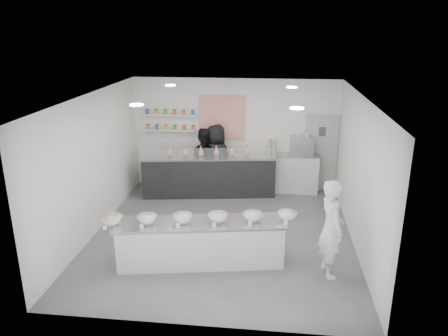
# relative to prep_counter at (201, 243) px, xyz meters

# --- Properties ---
(floor) EXTENTS (6.00, 6.00, 0.00)m
(floor) POSITION_rel_prep_counter_xyz_m (0.27, 1.19, -0.43)
(floor) COLOR #515156
(floor) RESTS_ON ground
(ceiling) EXTENTS (6.00, 6.00, 0.00)m
(ceiling) POSITION_rel_prep_counter_xyz_m (0.27, 1.19, 2.57)
(ceiling) COLOR white
(ceiling) RESTS_ON floor
(back_wall) EXTENTS (5.50, 0.00, 5.50)m
(back_wall) POSITION_rel_prep_counter_xyz_m (0.27, 4.19, 1.07)
(back_wall) COLOR white
(back_wall) RESTS_ON floor
(left_wall) EXTENTS (0.00, 6.00, 6.00)m
(left_wall) POSITION_rel_prep_counter_xyz_m (-2.48, 1.19, 1.07)
(left_wall) COLOR white
(left_wall) RESTS_ON floor
(right_wall) EXTENTS (0.00, 6.00, 6.00)m
(right_wall) POSITION_rel_prep_counter_xyz_m (3.02, 1.19, 1.07)
(right_wall) COLOR white
(right_wall) RESTS_ON floor
(back_door) EXTENTS (0.88, 0.04, 2.10)m
(back_door) POSITION_rel_prep_counter_xyz_m (2.57, 4.16, 0.62)
(back_door) COLOR #A0A09D
(back_door) RESTS_ON floor
(pattern_panel) EXTENTS (1.25, 0.03, 1.20)m
(pattern_panel) POSITION_rel_prep_counter_xyz_m (-0.08, 4.17, 1.52)
(pattern_panel) COLOR red
(pattern_panel) RESTS_ON back_wall
(jar_shelf_lower) EXTENTS (1.45, 0.22, 0.04)m
(jar_shelf_lower) POSITION_rel_prep_counter_xyz_m (-1.48, 4.09, 1.17)
(jar_shelf_lower) COLOR silver
(jar_shelf_lower) RESTS_ON back_wall
(jar_shelf_upper) EXTENTS (1.45, 0.22, 0.04)m
(jar_shelf_upper) POSITION_rel_prep_counter_xyz_m (-1.48, 4.09, 1.59)
(jar_shelf_upper) COLOR silver
(jar_shelf_upper) RESTS_ON back_wall
(preserve_jars) EXTENTS (1.45, 0.10, 0.56)m
(preserve_jars) POSITION_rel_prep_counter_xyz_m (-1.48, 4.07, 1.45)
(preserve_jars) COLOR #F0593E
(preserve_jars) RESTS_ON jar_shelf_lower
(downlight_0) EXTENTS (0.24, 0.24, 0.02)m
(downlight_0) POSITION_rel_prep_counter_xyz_m (-1.13, 0.19, 2.55)
(downlight_0) COLOR white
(downlight_0) RESTS_ON ceiling
(downlight_1) EXTENTS (0.24, 0.24, 0.02)m
(downlight_1) POSITION_rel_prep_counter_xyz_m (1.67, 0.19, 2.55)
(downlight_1) COLOR white
(downlight_1) RESTS_ON ceiling
(downlight_2) EXTENTS (0.24, 0.24, 0.02)m
(downlight_2) POSITION_rel_prep_counter_xyz_m (-1.13, 2.79, 2.55)
(downlight_2) COLOR white
(downlight_2) RESTS_ON ceiling
(downlight_3) EXTENTS (0.24, 0.24, 0.02)m
(downlight_3) POSITION_rel_prep_counter_xyz_m (1.67, 2.79, 2.55)
(downlight_3) COLOR white
(downlight_3) RESTS_ON ceiling
(prep_counter) EXTENTS (3.23, 1.25, 0.86)m
(prep_counter) POSITION_rel_prep_counter_xyz_m (0.00, 0.00, 0.00)
(prep_counter) COLOR beige
(prep_counter) RESTS_ON floor
(back_bar) EXTENTS (3.54, 1.14, 1.08)m
(back_bar) POSITION_rel_prep_counter_xyz_m (-0.36, 3.48, 0.11)
(back_bar) COLOR black
(back_bar) RESTS_ON floor
(sneeze_guard) EXTENTS (3.40, 0.51, 0.29)m
(sneeze_guard) POSITION_rel_prep_counter_xyz_m (-0.31, 3.17, 0.80)
(sneeze_guard) COLOR white
(sneeze_guard) RESTS_ON back_bar
(espresso_ledge) EXTENTS (1.42, 0.45, 1.06)m
(espresso_ledge) POSITION_rel_prep_counter_xyz_m (1.82, 3.97, 0.10)
(espresso_ledge) COLOR beige
(espresso_ledge) RESTS_ON floor
(espresso_machine) EXTENTS (0.61, 0.42, 0.47)m
(espresso_machine) POSITION_rel_prep_counter_xyz_m (2.03, 3.97, 0.86)
(espresso_machine) COLOR #93969E
(espresso_machine) RESTS_ON espresso_ledge
(cup_stacks) EXTENTS (0.24, 0.24, 0.37)m
(cup_stacks) POSITION_rel_prep_counter_xyz_m (1.27, 3.97, 0.81)
(cup_stacks) COLOR tan
(cup_stacks) RESTS_ON espresso_ledge
(prep_bowls) EXTENTS (3.65, 1.09, 0.15)m
(prep_bowls) POSITION_rel_prep_counter_xyz_m (0.00, 0.00, 0.50)
(prep_bowls) COLOR white
(prep_bowls) RESTS_ON prep_counter
(label_cards) EXTENTS (3.31, 0.04, 0.07)m
(label_cards) POSITION_rel_prep_counter_xyz_m (-0.09, -0.50, 0.47)
(label_cards) COLOR white
(label_cards) RESTS_ON prep_counter
(cookie_bags) EXTENTS (2.15, 0.46, 0.27)m
(cookie_bags) POSITION_rel_prep_counter_xyz_m (-0.36, 3.48, 0.78)
(cookie_bags) COLOR pink
(cookie_bags) RESTS_ON back_bar
(woman_prep) EXTENTS (0.59, 0.75, 1.81)m
(woman_prep) POSITION_rel_prep_counter_xyz_m (2.36, -0.10, 0.48)
(woman_prep) COLOR white
(woman_prep) RESTS_ON floor
(staff_left) EXTENTS (0.90, 0.72, 1.77)m
(staff_left) POSITION_rel_prep_counter_xyz_m (-0.54, 3.73, 0.45)
(staff_left) COLOR black
(staff_left) RESTS_ON floor
(staff_right) EXTENTS (1.05, 0.86, 1.85)m
(staff_right) POSITION_rel_prep_counter_xyz_m (-0.21, 3.79, 0.49)
(staff_right) COLOR black
(staff_right) RESTS_ON floor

